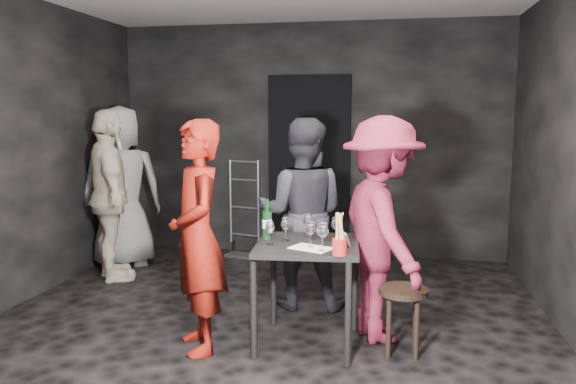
% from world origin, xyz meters
% --- Properties ---
extents(floor, '(4.50, 5.00, 0.02)m').
position_xyz_m(floor, '(0.00, 0.00, 0.00)').
color(floor, black).
rests_on(floor, ground).
extents(wall_back, '(4.50, 0.04, 2.70)m').
position_xyz_m(wall_back, '(0.00, 2.50, 1.35)').
color(wall_back, black).
rests_on(wall_back, ground).
extents(wall_front, '(4.50, 0.04, 2.70)m').
position_xyz_m(wall_front, '(0.00, -2.50, 1.35)').
color(wall_front, black).
rests_on(wall_front, ground).
extents(doorway, '(0.95, 0.10, 2.10)m').
position_xyz_m(doorway, '(0.00, 2.44, 1.05)').
color(doorway, black).
rests_on(doorway, ground).
extents(wallbox_upper, '(0.12, 0.06, 0.12)m').
position_xyz_m(wallbox_upper, '(0.85, 2.45, 1.45)').
color(wallbox_upper, '#B7B7B2').
rests_on(wallbox_upper, wall_back).
extents(wallbox_lower, '(0.10, 0.06, 0.14)m').
position_xyz_m(wallbox_lower, '(1.05, 2.45, 1.40)').
color(wallbox_lower, '#B7B7B2').
rests_on(wallbox_lower, wall_back).
extents(hand_truck, '(0.38, 0.33, 1.13)m').
position_xyz_m(hand_truck, '(-0.75, 2.27, 0.21)').
color(hand_truck, '#B2B2B7').
rests_on(hand_truck, floor).
extents(tasting_table, '(0.72, 0.72, 0.75)m').
position_xyz_m(tasting_table, '(0.37, -0.14, 0.65)').
color(tasting_table, black).
rests_on(tasting_table, floor).
extents(stool, '(0.34, 0.34, 0.47)m').
position_xyz_m(stool, '(1.05, -0.19, 0.37)').
color(stool, black).
rests_on(stool, floor).
extents(server_red, '(0.69, 0.77, 1.77)m').
position_xyz_m(server_red, '(-0.37, -0.37, 0.88)').
color(server_red, maroon).
rests_on(server_red, floor).
extents(woman_black, '(0.87, 0.50, 1.77)m').
position_xyz_m(woman_black, '(0.20, 0.66, 0.88)').
color(woman_black, '#29282F').
rests_on(woman_black, floor).
extents(man_maroon, '(0.97, 1.29, 1.82)m').
position_xyz_m(man_maroon, '(0.89, 0.07, 0.91)').
color(man_maroon, maroon).
rests_on(man_maroon, floor).
extents(bystander_cream, '(1.12, 1.24, 1.95)m').
position_xyz_m(bystander_cream, '(-1.80, 1.07, 0.97)').
color(bystander_cream, beige).
rests_on(bystander_cream, floor).
extents(bystander_grey, '(1.13, 1.01, 2.04)m').
position_xyz_m(bystander_grey, '(-1.92, 1.57, 1.02)').
color(bystander_grey, gray).
rests_on(bystander_grey, floor).
extents(tasting_mat, '(0.32, 0.27, 0.00)m').
position_xyz_m(tasting_mat, '(0.42, -0.30, 0.75)').
color(tasting_mat, white).
rests_on(tasting_mat, tasting_table).
extents(wine_glass_a, '(0.09, 0.09, 0.18)m').
position_xyz_m(wine_glass_a, '(0.12, -0.24, 0.84)').
color(wine_glass_a, white).
rests_on(wine_glass_a, tasting_table).
extents(wine_glass_b, '(0.09, 0.09, 0.18)m').
position_xyz_m(wine_glass_b, '(0.21, -0.10, 0.84)').
color(wine_glass_b, white).
rests_on(wine_glass_b, tasting_table).
extents(wine_glass_c, '(0.09, 0.09, 0.20)m').
position_xyz_m(wine_glass_c, '(0.35, 0.04, 0.85)').
color(wine_glass_c, white).
rests_on(wine_glass_c, tasting_table).
extents(wine_glass_d, '(0.10, 0.10, 0.20)m').
position_xyz_m(wine_glass_d, '(0.41, -0.26, 0.85)').
color(wine_glass_d, white).
rests_on(wine_glass_d, tasting_table).
extents(wine_glass_e, '(0.08, 0.08, 0.22)m').
position_xyz_m(wine_glass_e, '(0.51, -0.36, 0.86)').
color(wine_glass_e, white).
rests_on(wine_glass_e, tasting_table).
extents(wine_glass_f, '(0.08, 0.08, 0.20)m').
position_xyz_m(wine_glass_f, '(0.57, -0.07, 0.85)').
color(wine_glass_f, white).
rests_on(wine_glass_f, tasting_table).
extents(wine_bottle, '(0.07, 0.07, 0.30)m').
position_xyz_m(wine_bottle, '(0.06, -0.08, 0.86)').
color(wine_bottle, black).
rests_on(wine_bottle, tasting_table).
extents(breadstick_cup, '(0.10, 0.10, 0.30)m').
position_xyz_m(breadstick_cup, '(0.63, -0.45, 0.89)').
color(breadstick_cup, '#A31C18').
rests_on(breadstick_cup, tasting_table).
extents(reserved_card, '(0.12, 0.15, 0.10)m').
position_xyz_m(reserved_card, '(0.62, -0.17, 0.80)').
color(reserved_card, white).
rests_on(reserved_card, tasting_table).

